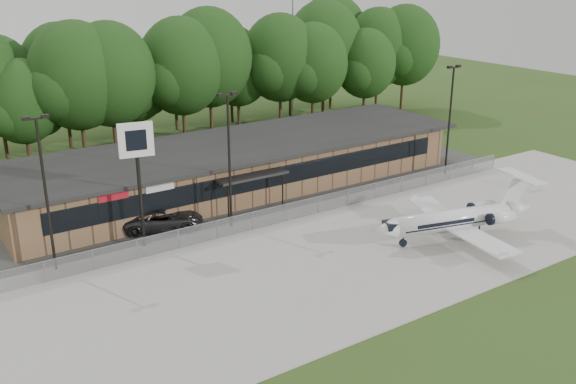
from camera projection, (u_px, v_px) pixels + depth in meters
ground at (440, 298)px, 38.15m from camera, size 160.00×160.00×0.00m
apron at (354, 250)px, 44.40m from camera, size 64.00×18.00×0.08m
parking_lot at (266, 202)px, 53.39m from camera, size 50.00×9.00×0.06m
terminal at (239, 165)px, 56.15m from camera, size 41.00×11.65×4.30m
fence at (297, 210)px, 49.62m from camera, size 46.00×0.04×1.52m
treeline at (154, 76)px, 68.49m from camera, size 72.00×12.00×15.00m
radio_mast at (293, 15)px, 83.05m from camera, size 0.20×0.20×25.00m
light_pole_left at (44, 183)px, 39.60m from camera, size 1.55×0.30×10.23m
light_pole_mid at (229, 151)px, 46.43m from camera, size 1.55×0.30×10.23m
light_pole_right at (450, 112)px, 58.50m from camera, size 1.55×0.30×10.23m
business_jet at (458, 220)px, 45.66m from camera, size 12.98×11.66×4.39m
suv at (163, 219)px, 47.75m from camera, size 6.51×4.77×1.65m
pole_sign at (137, 153)px, 42.79m from camera, size 2.34×0.70×8.92m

